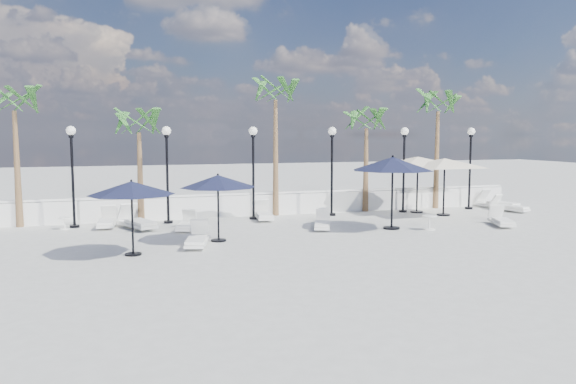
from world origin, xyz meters
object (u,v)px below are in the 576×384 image
object	(u,v)px
parasol_navy_mid	(218,182)
parasol_cream_sq_a	(418,157)
lounger_7	(498,203)
parasol_navy_right	(393,164)
lounger_3	(322,223)
parasol_navy_left	(131,189)
lounger_6	(501,220)
lounger_2	(187,224)
parasol_cream_sq_b	(445,159)
lounger_8	(509,207)
lounger_1	(137,222)
lounger_4	(197,239)
lounger_5	(264,214)
lounger_0	(107,221)

from	to	relation	value
parasol_navy_mid	parasol_cream_sq_a	xyz separation A→B (m)	(9.82, 4.06, 0.54)
lounger_7	parasol_navy_right	distance (m)	8.68
lounger_3	parasol_navy_left	distance (m)	7.60
lounger_6	parasol_navy_right	distance (m)	4.94
lounger_2	parasol_cream_sq_a	size ratio (longest dim) A/B	0.32
lounger_6	parasol_cream_sq_b	distance (m)	3.88
parasol_navy_right	lounger_3	bearing A→B (deg)	162.94
lounger_8	parasol_navy_left	world-z (taller)	parasol_navy_left
lounger_1	lounger_7	bearing A→B (deg)	-20.37
lounger_6	parasol_navy_right	size ratio (longest dim) A/B	0.61
lounger_6	parasol_navy_left	world-z (taller)	parasol_navy_left
lounger_3	parasol_navy_mid	xyz separation A→B (m)	(-4.15, -1.21, 1.76)
lounger_4	parasol_navy_left	size ratio (longest dim) A/B	0.77
lounger_2	lounger_5	world-z (taller)	lounger_5
lounger_1	lounger_8	bearing A→B (deg)	-23.86
lounger_1	parasol_navy_left	world-z (taller)	parasol_navy_left
lounger_3	parasol_cream_sq_a	xyz separation A→B (m)	(5.67, 2.86, 2.30)
lounger_4	parasol_navy_right	xyz separation A→B (m)	(7.43, 1.08, 2.19)
lounger_6	lounger_8	distance (m)	4.47
lounger_3	parasol_cream_sq_a	bearing A→B (deg)	49.08
lounger_3	lounger_8	size ratio (longest dim) A/B	0.97
lounger_6	parasol_navy_left	xyz separation A→B (m)	(-13.78, -1.15, 1.73)
lounger_1	parasol_navy_right	distance (m)	9.78
lounger_3	lounger_7	size ratio (longest dim) A/B	0.82
lounger_2	lounger_7	xyz separation A→B (m)	(14.92, 1.57, 0.05)
parasol_navy_right	lounger_5	bearing A→B (deg)	137.54
lounger_8	parasol_cream_sq_b	bearing A→B (deg)	163.03
lounger_5	lounger_4	bearing A→B (deg)	-118.32
lounger_6	parasol_cream_sq_a	size ratio (longest dim) A/B	0.34
lounger_2	parasol_cream_sq_a	distance (m)	10.91
lounger_5	parasol_navy_mid	xyz separation A→B (m)	(-2.65, -4.08, 1.74)
lounger_0	lounger_4	xyz separation A→B (m)	(2.72, -4.72, -0.00)
lounger_2	lounger_4	size ratio (longest dim) A/B	0.91
lounger_2	lounger_8	xyz separation A→B (m)	(14.75, 0.56, 0.01)
lounger_3	parasol_cream_sq_b	distance (m)	6.90
lounger_8	parasol_navy_mid	size ratio (longest dim) A/B	0.74
lounger_8	lounger_3	bearing A→B (deg)	170.93
lounger_8	parasol_navy_left	size ratio (longest dim) A/B	0.74
lounger_7	lounger_8	size ratio (longest dim) A/B	1.18
lounger_0	lounger_1	world-z (taller)	lounger_1
parasol_cream_sq_b	lounger_4	bearing A→B (deg)	-162.57
lounger_5	parasol_cream_sq_a	size ratio (longest dim) A/B	0.35
lounger_6	lounger_2	bearing A→B (deg)	-171.03
parasol_cream_sq_b	parasol_navy_right	bearing A→B (deg)	-147.37
lounger_1	parasol_cream_sq_a	world-z (taller)	parasol_cream_sq_a
parasol_navy_left	parasol_cream_sq_a	xyz separation A→B (m)	(12.61, 5.44, 0.55)
lounger_4	parasol_navy_right	world-z (taller)	parasol_navy_right
lounger_4	parasol_cream_sq_a	xyz separation A→B (m)	(10.62, 4.70, 2.28)
lounger_0	lounger_3	bearing A→B (deg)	-15.28
parasol_cream_sq_b	lounger_8	bearing A→B (deg)	2.77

